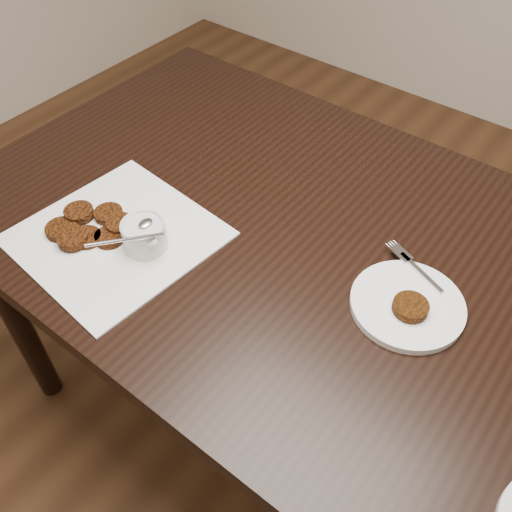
{
  "coord_description": "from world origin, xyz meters",
  "views": [
    {
      "loc": [
        0.36,
        -0.5,
        1.5
      ],
      "look_at": [
        -0.04,
        0.02,
        0.8
      ],
      "focal_mm": 38.74,
      "sensor_mm": 36.0,
      "label": 1
    }
  ],
  "objects": [
    {
      "name": "floor",
      "position": [
        0.0,
        0.0,
        0.0
      ],
      "size": [
        4.0,
        4.0,
        0.0
      ],
      "primitive_type": "plane",
      "color": "#56351D",
      "rests_on": "ground"
    },
    {
      "name": "plate_with_patty",
      "position": [
        0.2,
        0.12,
        0.76
      ],
      "size": [
        0.25,
        0.25,
        0.03
      ],
      "primitive_type": null,
      "rotation": [
        0.0,
        0.0,
        -0.38
      ],
      "color": "white",
      "rests_on": "table"
    },
    {
      "name": "sauce_ramekin",
      "position": [
        -0.25,
        -0.05,
        0.81
      ],
      "size": [
        0.11,
        0.11,
        0.12
      ],
      "primitive_type": null,
      "rotation": [
        0.0,
        0.0,
        -0.02
      ],
      "color": "silver",
      "rests_on": "napkin"
    },
    {
      "name": "table",
      "position": [
        -0.06,
        0.15,
        0.38
      ],
      "size": [
        1.35,
        0.87,
        0.75
      ],
      "primitive_type": "cube",
      "color": "black",
      "rests_on": "floor"
    },
    {
      "name": "napkin",
      "position": [
        -0.32,
        -0.07,
        0.75
      ],
      "size": [
        0.36,
        0.36,
        0.0
      ],
      "primitive_type": "cube",
      "rotation": [
        0.0,
        0.0,
        -0.09
      ],
      "color": "white",
      "rests_on": "table"
    },
    {
      "name": "patty_cluster",
      "position": [
        -0.37,
        -0.09,
        0.76
      ],
      "size": [
        0.21,
        0.21,
        0.02
      ],
      "primitive_type": null,
      "rotation": [
        0.0,
        0.0,
        0.01
      ],
      "color": "#612C0C",
      "rests_on": "napkin"
    }
  ]
}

